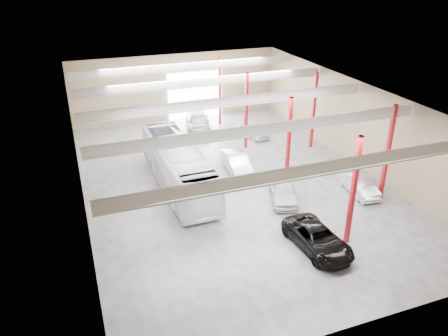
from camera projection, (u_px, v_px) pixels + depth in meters
depot_shell at (230, 119)px, 32.51m from camera, size 22.12×32.12×7.06m
coach_bus at (178, 165)px, 32.83m from camera, size 3.07×12.45×3.46m
black_sedan at (317, 239)px, 25.98m from camera, size 2.64×5.26×1.43m
car_row_a at (283, 191)px, 31.27m from camera, size 3.10×4.71×1.49m
car_row_b at (237, 163)px, 35.51m from camera, size 2.05×4.77×1.53m
car_row_c at (198, 122)px, 44.34m from camera, size 3.61×6.16×1.68m
car_right_near at (359, 184)px, 32.36m from camera, size 2.00×4.39×1.40m
car_right_far at (252, 130)px, 42.72m from camera, size 2.45×4.23×1.35m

